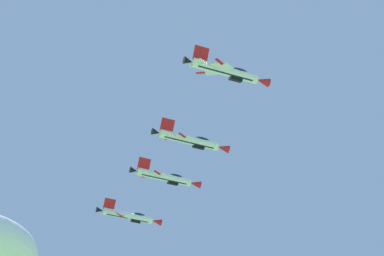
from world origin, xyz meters
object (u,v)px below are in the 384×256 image
at_px(fighter_jet_right_wing, 190,140).
at_px(fighter_jet_left_outer, 226,71).
at_px(fighter_jet_lead, 129,216).
at_px(fighter_jet_left_wing, 165,177).

bearing_deg(fighter_jet_right_wing, fighter_jet_left_outer, -3.18).
bearing_deg(fighter_jet_lead, fighter_jet_left_outer, 0.30).
height_order(fighter_jet_right_wing, fighter_jet_left_outer, fighter_jet_right_wing).
xyz_separation_m(fighter_jet_left_wing, fighter_jet_right_wing, (10.81, -12.97, -2.44)).
distance_m(fighter_jet_left_wing, fighter_jet_right_wing, 17.06).
distance_m(fighter_jet_lead, fighter_jet_right_wing, 36.90).
bearing_deg(fighter_jet_left_wing, fighter_jet_right_wing, -2.40).
bearing_deg(fighter_jet_left_outer, fighter_jet_lead, -179.70).
bearing_deg(fighter_jet_right_wing, fighter_jet_left_wing, 177.60).
bearing_deg(fighter_jet_left_wing, fighter_jet_left_outer, -2.83).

